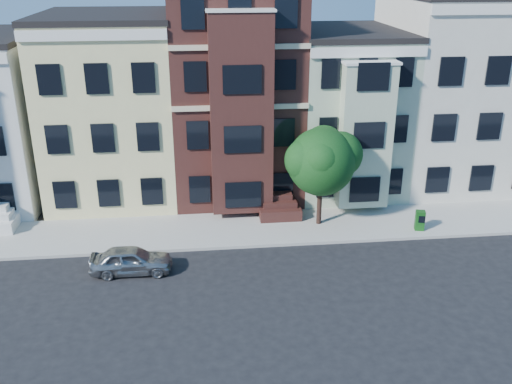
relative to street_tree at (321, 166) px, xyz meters
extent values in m
plane|color=black|center=(-3.88, -8.13, -3.31)|extent=(120.00, 120.00, 0.00)
cube|color=#9E9B93|center=(-3.88, -0.13, -3.24)|extent=(60.00, 4.00, 0.15)
cube|color=beige|center=(-10.88, 6.37, 1.69)|extent=(7.00, 9.00, 10.00)
cube|color=#3A1B17|center=(-3.88, 6.37, 2.69)|extent=(7.00, 9.00, 12.00)
cube|color=#A8B89A|center=(2.62, 6.37, 1.19)|extent=(6.00, 9.00, 9.00)
cube|color=beige|center=(9.62, 6.37, 2.19)|extent=(8.00, 9.00, 11.00)
imported|color=#93959A|center=(-9.29, -3.83, -2.70)|extent=(3.62, 1.50, 1.23)
cube|color=#135016|center=(4.95, -1.30, -2.65)|extent=(0.54, 0.51, 1.02)
camera|label=1|loc=(-6.20, -26.51, 9.62)|focal=40.00mm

